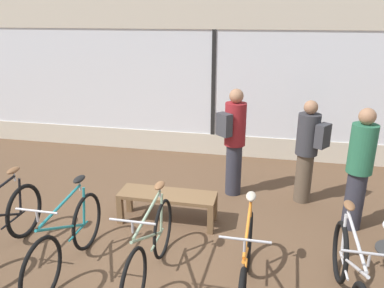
% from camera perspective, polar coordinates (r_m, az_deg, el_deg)
% --- Properties ---
extents(ground_plane, '(24.00, 24.00, 0.00)m').
position_cam_1_polar(ground_plane, '(4.76, -4.79, -18.16)').
color(ground_plane, brown).
extents(shop_back_wall, '(12.00, 0.08, 3.20)m').
position_cam_1_polar(shop_back_wall, '(7.75, 3.32, 9.93)').
color(shop_back_wall, beige).
rests_on(shop_back_wall, ground_plane).
extents(bicycle_left, '(0.46, 1.74, 1.05)m').
position_cam_1_polar(bicycle_left, '(4.70, -18.48, -13.72)').
color(bicycle_left, black).
rests_on(bicycle_left, ground_plane).
extents(bicycle_center, '(0.46, 1.77, 1.05)m').
position_cam_1_polar(bicycle_center, '(4.34, -6.38, -15.66)').
color(bicycle_center, black).
rests_on(bicycle_center, ground_plane).
extents(bicycle_right, '(0.46, 1.77, 1.03)m').
position_cam_1_polar(bicycle_right, '(4.16, 8.17, -17.92)').
color(bicycle_right, black).
rests_on(bicycle_right, ground_plane).
extents(bicycle_far_right, '(0.46, 1.75, 1.03)m').
position_cam_1_polar(bicycle_far_right, '(4.26, 22.80, -18.42)').
color(bicycle_far_right, black).
rests_on(bicycle_far_right, ground_plane).
extents(display_bench, '(1.40, 0.44, 0.45)m').
position_cam_1_polar(display_bench, '(5.45, -3.77, -8.31)').
color(display_bench, brown).
rests_on(display_bench, ground_plane).
extents(customer_near_rack, '(0.47, 0.47, 1.74)m').
position_cam_1_polar(customer_near_rack, '(5.55, 24.14, -3.28)').
color(customer_near_rack, '#2D2D38').
rests_on(customer_near_rack, ground_plane).
extents(customer_by_window, '(0.56, 0.51, 1.66)m').
position_cam_1_polar(customer_by_window, '(6.08, 17.21, -0.74)').
color(customer_by_window, brown).
rests_on(customer_by_window, ground_plane).
extents(customer_mid_floor, '(0.53, 0.55, 1.79)m').
position_cam_1_polar(customer_mid_floor, '(6.08, 6.41, 0.74)').
color(customer_mid_floor, '#2D2D38').
rests_on(customer_mid_floor, ground_plane).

